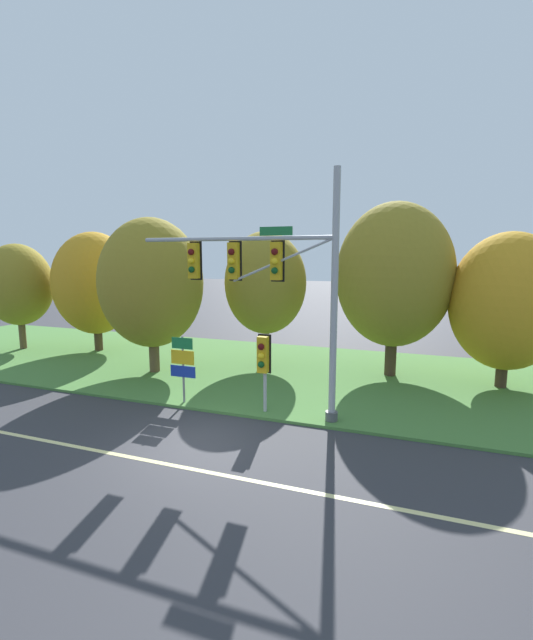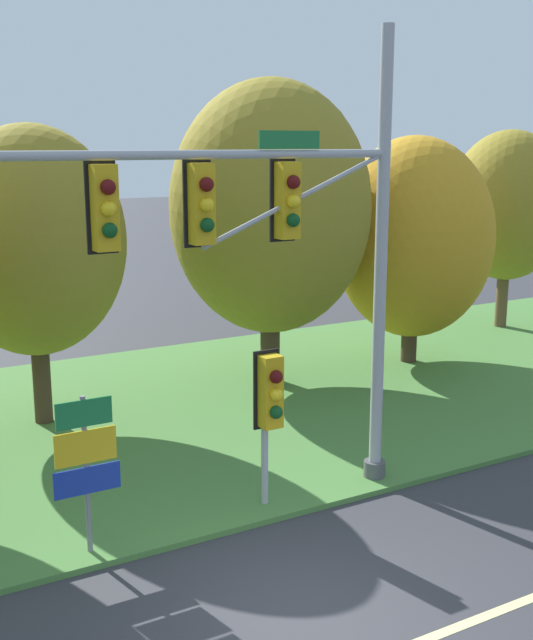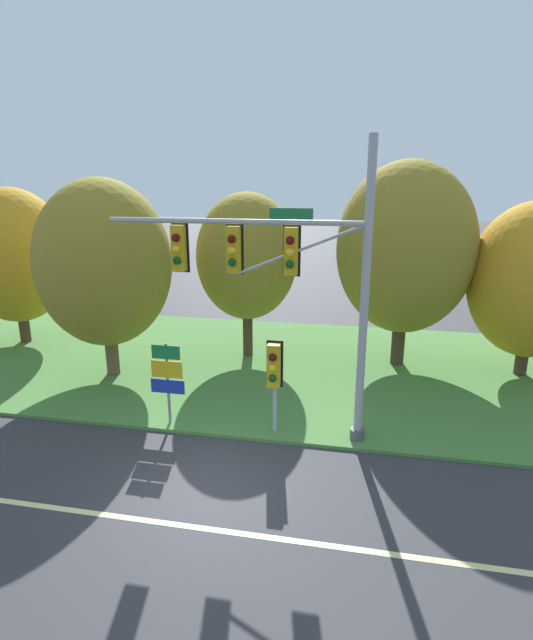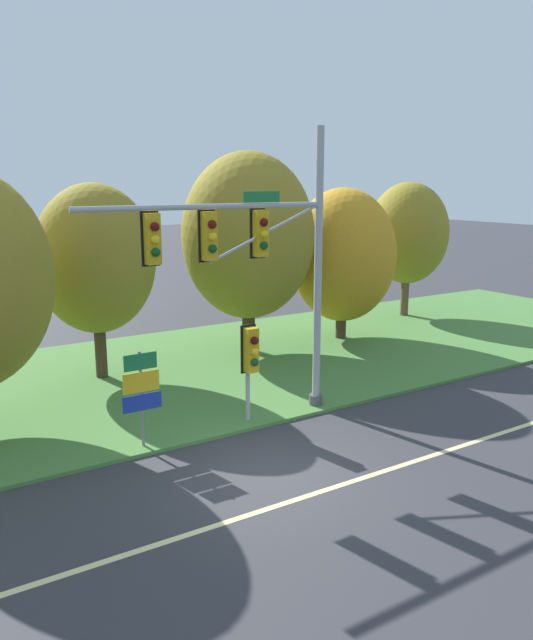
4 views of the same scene
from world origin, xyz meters
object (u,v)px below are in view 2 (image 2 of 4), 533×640
at_px(pedestrian_signal_near_kerb, 270,399).
at_px(tree_furthest_back, 508,206).
at_px(route_sign_post, 86,457).
at_px(tree_right_far, 413,238).
at_px(traffic_signal_mast, 280,233).
at_px(tree_mid_verge, 33,242).
at_px(tree_tall_centre, 270,208).

distance_m(pedestrian_signal_near_kerb, tree_furthest_back, 15.97).
bearing_deg(route_sign_post, tree_right_far, 28.57).
bearing_deg(traffic_signal_mast, tree_mid_verge, 112.23).
height_order(traffic_signal_mast, tree_tall_centre, traffic_signal_mast).
height_order(route_sign_post, tree_right_far, tree_right_far).
xyz_separation_m(tree_right_far, tree_furthest_back, (5.56, 1.92, 0.53)).
bearing_deg(tree_right_far, tree_tall_centre, 176.75).
bearing_deg(tree_right_far, pedestrian_signal_near_kerb, -142.88).
bearing_deg(traffic_signal_mast, tree_furthest_back, 30.58).
bearing_deg(tree_mid_verge, tree_furthest_back, 6.70).
distance_m(pedestrian_signal_near_kerb, tree_mid_verge, 6.88).
xyz_separation_m(tree_tall_centre, tree_right_far, (4.39, -0.25, -0.96)).
relative_size(pedestrian_signal_near_kerb, route_sign_post, 1.11).
relative_size(tree_mid_verge, tree_right_far, 1.03).
bearing_deg(tree_tall_centre, tree_right_far, -3.25).
relative_size(route_sign_post, tree_right_far, 0.39).
bearing_deg(tree_furthest_back, tree_right_far, -160.96).
bearing_deg(tree_right_far, tree_mid_verge, 179.68).
bearing_deg(tree_tall_centre, route_sign_post, -137.02).
distance_m(route_sign_post, tree_right_far, 12.90).
distance_m(traffic_signal_mast, tree_tall_centre, 7.12).
relative_size(traffic_signal_mast, pedestrian_signal_near_kerb, 2.93).
height_order(route_sign_post, tree_furthest_back, tree_furthest_back).
bearing_deg(route_sign_post, tree_mid_verge, 81.58).
bearing_deg(route_sign_post, tree_furthest_back, 25.56).
xyz_separation_m(tree_mid_verge, tree_furthest_back, (15.84, 1.86, 0.03)).
xyz_separation_m(tree_mid_verge, tree_right_far, (10.28, -0.06, -0.50)).
distance_m(traffic_signal_mast, tree_furthest_back, 15.54).
bearing_deg(tree_tall_centre, tree_furthest_back, 9.53).
height_order(traffic_signal_mast, tree_mid_verge, traffic_signal_mast).
distance_m(traffic_signal_mast, tree_right_far, 9.91).
xyz_separation_m(traffic_signal_mast, pedestrian_signal_near_kerb, (-0.27, -0.13, -2.71)).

